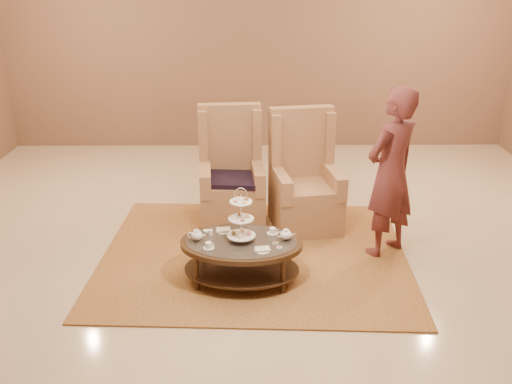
{
  "coord_description": "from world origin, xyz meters",
  "views": [
    {
      "loc": [
        -0.13,
        -5.1,
        2.81
      ],
      "look_at": [
        -0.08,
        0.2,
        0.68
      ],
      "focal_mm": 40.0,
      "sensor_mm": 36.0,
      "label": 1
    }
  ],
  "objects_px": {
    "armchair_left": "(231,183)",
    "armchair_right": "(304,188)",
    "tea_table": "(241,248)",
    "person": "(391,173)"
  },
  "relations": [
    {
      "from": "armchair_left",
      "to": "armchair_right",
      "type": "bearing_deg",
      "value": -15.18
    },
    {
      "from": "tea_table",
      "to": "armchair_left",
      "type": "xyz_separation_m",
      "value": [
        -0.14,
        1.43,
        0.1
      ]
    },
    {
      "from": "person",
      "to": "tea_table",
      "type": "bearing_deg",
      "value": -16.61
    },
    {
      "from": "tea_table",
      "to": "armchair_left",
      "type": "height_order",
      "value": "armchair_left"
    },
    {
      "from": "armchair_left",
      "to": "armchair_right",
      "type": "relative_size",
      "value": 1.0
    },
    {
      "from": "armchair_left",
      "to": "tea_table",
      "type": "bearing_deg",
      "value": -89.02
    },
    {
      "from": "tea_table",
      "to": "armchair_right",
      "type": "height_order",
      "value": "armchair_right"
    },
    {
      "from": "armchair_left",
      "to": "armchair_right",
      "type": "distance_m",
      "value": 0.84
    },
    {
      "from": "tea_table",
      "to": "armchair_right",
      "type": "bearing_deg",
      "value": 65.69
    },
    {
      "from": "armchair_left",
      "to": "person",
      "type": "bearing_deg",
      "value": -32.46
    }
  ]
}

